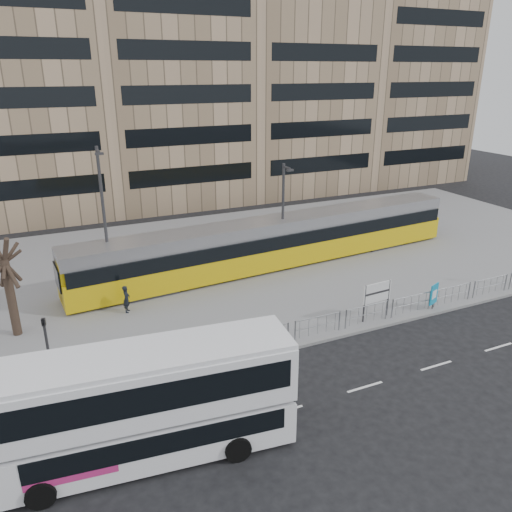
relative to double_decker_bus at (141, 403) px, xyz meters
name	(u,v)px	position (x,y,z in m)	size (l,w,h in m)	color
ground	(281,352)	(7.54, 4.16, -2.26)	(120.00, 120.00, 0.00)	black
plaza	(202,267)	(7.54, 16.16, -2.19)	(64.00, 24.00, 0.15)	gray
kerb	(281,351)	(7.54, 4.21, -2.19)	(64.00, 0.25, 0.17)	gray
building_row	(140,69)	(9.09, 38.43, 10.65)	(70.40, 18.40, 31.20)	maroon
pedestrian_barrier	(313,322)	(9.54, 4.66, -1.28)	(32.07, 0.07, 1.10)	gray
road_markings	(346,393)	(8.54, 0.16, -2.26)	(62.00, 0.12, 0.01)	white
double_decker_bus	(141,403)	(0.00, 0.00, 0.00)	(10.67, 3.54, 4.19)	white
tram	(276,242)	(12.34, 14.34, -0.44)	(28.36, 4.75, 3.33)	gold
station_sign	(377,294)	(13.65, 4.96, -0.66)	(1.82, 0.19, 2.09)	#2D2D30
ad_panel	(434,294)	(17.33, 4.56, -1.23)	(0.78, 0.35, 1.51)	#2D2D30
pedestrian	(126,299)	(1.54, 11.33, -1.33)	(0.57, 0.38, 1.57)	black
traffic_light_west	(47,342)	(-2.69, 5.87, -0.14)	(0.21, 0.24, 3.10)	#2D2D30
lamp_post_west	(104,218)	(1.18, 14.07, 2.67)	(0.45, 1.04, 8.82)	#2D2D30
lamp_post_east	(283,211)	(12.66, 14.02, 1.77)	(0.45, 1.04, 7.04)	#2D2D30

